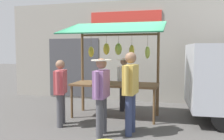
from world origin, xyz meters
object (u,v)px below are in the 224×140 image
at_px(market_stall, 115,58).
at_px(vendor_with_sunhat, 124,80).
at_px(shopper_with_shopping_bag, 61,89).
at_px(shopper_in_grey_tee, 131,87).
at_px(shopper_in_striped_shirt, 101,91).

distance_m(market_stall, vendor_with_sunhat, 0.98).
height_order(vendor_with_sunhat, shopper_with_shopping_bag, shopper_with_shopping_bag).
height_order(shopper_in_grey_tee, shopper_in_striped_shirt, shopper_in_grey_tee).
height_order(market_stall, vendor_with_sunhat, market_stall).
height_order(market_stall, shopper_in_grey_tee, market_stall).
relative_size(market_stall, shopper_in_striped_shirt, 1.58).
height_order(vendor_with_sunhat, shopper_in_grey_tee, shopper_in_grey_tee).
xyz_separation_m(vendor_with_sunhat, shopper_in_grey_tee, (-0.56, 1.91, 0.12)).
bearing_deg(shopper_with_shopping_bag, market_stall, -57.82).
relative_size(vendor_with_sunhat, shopper_with_shopping_bag, 1.00).
distance_m(shopper_in_grey_tee, shopper_in_striped_shirt, 0.61).
height_order(market_stall, shopper_with_shopping_bag, market_stall).
height_order(shopper_with_shopping_bag, shopper_in_striped_shirt, shopper_in_striped_shirt).
bearing_deg(market_stall, shopper_in_grey_tee, 118.40).
bearing_deg(shopper_in_grey_tee, shopper_with_shopping_bag, 89.85).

